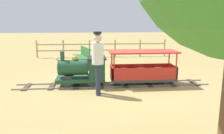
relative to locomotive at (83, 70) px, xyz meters
name	(u,v)px	position (x,y,z in m)	size (l,w,h in m)	color
ground_plane	(127,85)	(0.00, -1.28, -0.48)	(60.00, 60.00, 0.00)	#A38C51
track	(113,85)	(0.00, -0.86, -0.47)	(0.73, 5.70, 0.04)	gray
locomotive	(83,70)	(0.00, 0.00, 0.00)	(0.69, 1.44, 0.99)	#1E472D
passenger_car	(143,71)	(0.00, -1.76, -0.06)	(0.79, 2.00, 0.97)	#3F3F3F
conductor_person	(98,58)	(-0.82, -0.39, 0.47)	(0.30, 0.30, 1.62)	#282D47
park_bench	(82,57)	(2.82, 0.11, -0.07)	(1.36, 0.75, 0.82)	#2D6B33
fence_section	(102,48)	(5.44, -0.86, 0.00)	(0.08, 6.78, 0.90)	tan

